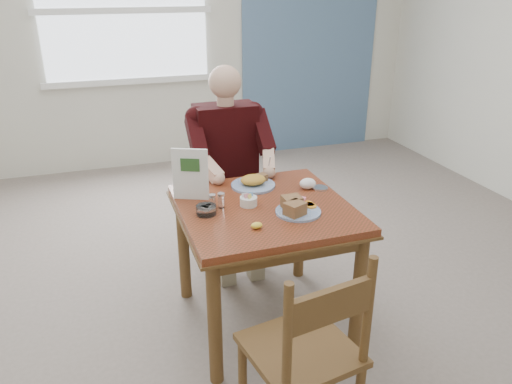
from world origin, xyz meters
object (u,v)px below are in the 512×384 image
object	(u,v)px
chair_near	(307,354)
near_plate	(296,208)
table	(264,224)
far_plate	(254,182)
diner	(229,155)
chair_far	(226,196)

from	to	relation	value
chair_near	near_plate	world-z (taller)	chair_near
table	chair_near	bearing A→B (deg)	-98.03
chair_near	far_plate	world-z (taller)	chair_near
diner	near_plate	size ratio (longest dim) A/B	4.69
diner	near_plate	bearing A→B (deg)	-81.70
table	diner	size ratio (longest dim) A/B	0.66
table	far_plate	distance (m)	0.31
diner	near_plate	distance (m)	0.86
chair_far	far_plate	xyz separation A→B (m)	(0.03, -0.52, 0.30)
diner	near_plate	xyz separation A→B (m)	(0.12, -0.85, -0.03)
table	far_plate	world-z (taller)	far_plate
table	far_plate	xyz separation A→B (m)	(0.03, 0.28, 0.14)
chair_far	chair_near	xyz separation A→B (m)	(-0.12, -1.66, 0.00)
chair_near	far_plate	distance (m)	1.19
chair_far	chair_near	bearing A→B (deg)	-94.19
diner	far_plate	xyz separation A→B (m)	(0.03, -0.43, -0.03)
far_plate	chair_far	bearing A→B (deg)	93.38
chair_far	diner	size ratio (longest dim) A/B	0.69
table	far_plate	size ratio (longest dim) A/B	2.79
chair_near	far_plate	size ratio (longest dim) A/B	2.89
near_plate	far_plate	distance (m)	0.43
diner	near_plate	world-z (taller)	diner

